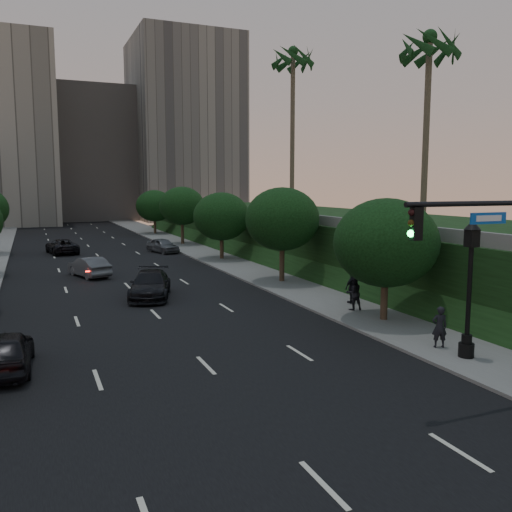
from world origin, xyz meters
name	(u,v)px	position (x,y,z in m)	size (l,w,h in m)	color
ground	(256,417)	(0.00, 0.00, 0.00)	(160.00, 160.00, 0.00)	black
road_surface	(113,271)	(0.00, 30.00, 0.01)	(16.00, 140.00, 0.02)	black
sidewalk_right	(233,263)	(10.25, 30.00, 0.07)	(4.50, 140.00, 0.15)	slate
embankment	(360,239)	(22.00, 28.00, 2.00)	(18.00, 90.00, 4.00)	black
parapet_wall	(276,215)	(13.50, 28.00, 4.35)	(0.35, 90.00, 0.70)	slate
office_block_mid	(91,155)	(6.00, 102.00, 13.00)	(22.00, 18.00, 26.00)	gray
office_block_right	(184,131)	(24.00, 96.00, 18.00)	(20.00, 22.00, 36.00)	gray
tree_right_a	(386,243)	(10.30, 8.00, 4.02)	(5.20, 5.20, 6.24)	#38281C
tree_right_b	(282,219)	(10.30, 20.00, 4.52)	(5.20, 5.20, 6.74)	#38281C
tree_right_c	(222,217)	(10.30, 33.00, 4.02)	(5.20, 5.20, 6.24)	#38281C
tree_right_d	(182,206)	(10.30, 47.00, 4.52)	(5.20, 5.20, 6.74)	#38281C
tree_right_e	(155,206)	(10.30, 62.00, 4.02)	(5.20, 5.20, 6.24)	#38281C
palm_mid	(429,48)	(17.50, 14.00, 15.32)	(3.20, 3.20, 13.00)	#4C4233
palm_far	(293,61)	(16.00, 30.00, 17.64)	(3.20, 3.20, 15.50)	#4C4233
street_lamp	(469,295)	(9.65, 1.69, 2.63)	(0.64, 0.64, 5.62)	black
sedan_near_left	(6,351)	(-7.00, 7.20, 0.78)	(1.84, 4.57, 1.56)	black
sedan_mid_left	(89,267)	(-2.03, 27.89, 0.76)	(1.62, 4.64, 1.53)	#4D5054
sedan_far_left	(62,246)	(-3.13, 43.54, 0.75)	(2.50, 5.42, 1.51)	black
sedan_near_right	(150,285)	(0.65, 18.45, 0.82)	(2.28, 5.62, 1.63)	black
sedan_far_right	(163,246)	(6.46, 40.46, 0.75)	(1.77, 4.39, 1.50)	#575A5E
pedestrian_a	(439,327)	(9.54, 3.12, 1.02)	(0.63, 0.42, 1.74)	black
pedestrian_b	(354,293)	(10.03, 10.36, 1.07)	(0.90, 0.70, 1.85)	black
pedestrian_c	(352,287)	(10.90, 11.86, 1.05)	(1.06, 0.44, 1.80)	black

